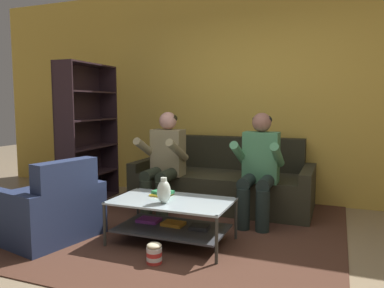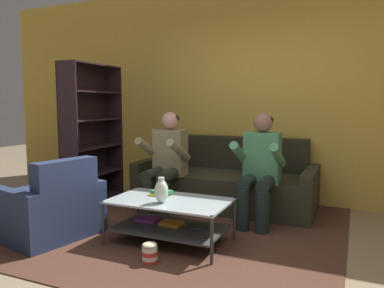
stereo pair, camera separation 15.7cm
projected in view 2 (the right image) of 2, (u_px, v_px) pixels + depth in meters
name	position (u px, v px, depth m)	size (l,w,h in m)	color
ground	(177.00, 272.00, 2.91)	(16.80, 16.80, 0.00)	gray
back_partition	(258.00, 92.00, 4.99)	(8.40, 0.12, 2.90)	gold
couch	(225.00, 184.00, 4.74)	(2.21, 0.91, 0.86)	#2E2D1F
person_seated_left	(166.00, 158.00, 4.44)	(0.50, 0.58, 1.20)	#272F21
person_seated_right	(260.00, 164.00, 3.99)	(0.50, 0.58, 1.20)	#1D2825
coffee_table	(170.00, 215.00, 3.49)	(1.10, 0.63, 0.41)	#AABDC6
area_rug	(197.00, 224.00, 4.03)	(3.00, 3.37, 0.01)	#4B2D20
vase	(161.00, 191.00, 3.35)	(0.12, 0.12, 0.23)	silver
book_stack	(161.00, 193.00, 3.65)	(0.21, 0.19, 0.05)	gold
bookshelf	(89.00, 145.00, 4.96)	(0.33, 1.01, 1.81)	black
armchair	(47.00, 209.00, 3.68)	(1.01, 1.00, 0.79)	navy
popcorn_tub	(150.00, 253.00, 3.05)	(0.13, 0.13, 0.18)	red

